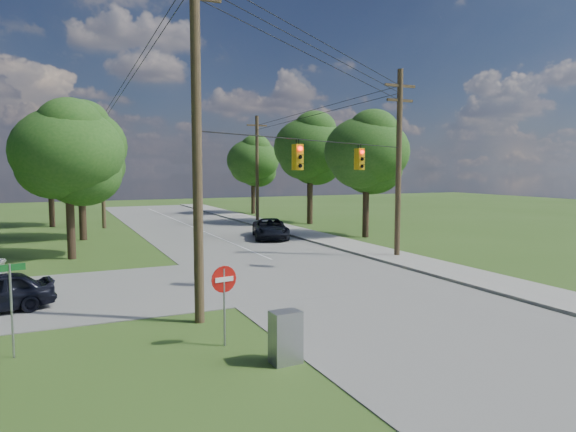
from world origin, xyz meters
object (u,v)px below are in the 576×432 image
pole_ne (399,161)px  car_main_north (270,229)px  control_cabinet (286,337)px  do_not_enter_sign (224,287)px  pole_sw (197,130)px  pole_north_w (102,167)px  pole_north_e (257,168)px

pole_ne → car_main_north: 11.65m
control_cabinet → do_not_enter_sign: bearing=115.8°
control_cabinet → pole_sw: bearing=101.1°
pole_ne → pole_north_w: bearing=122.3°
pole_north_e → pole_north_w: 13.90m
control_cabinet → do_not_enter_sign: size_ratio=0.59×
pole_sw → do_not_enter_sign: (0.06, -2.50, -4.55)m
pole_north_w → control_cabinet: (1.50, -34.00, -4.45)m
pole_north_e → pole_north_w: bearing=180.0°
pole_sw → pole_north_e: (13.50, 29.60, -1.10)m
car_main_north → do_not_enter_sign: do_not_enter_sign is taller
car_main_north → do_not_enter_sign: size_ratio=2.22×
pole_north_e → pole_ne: bearing=-90.0°
pole_ne → do_not_enter_sign: bearing=-143.1°
do_not_enter_sign → car_main_north: bearing=55.1°
pole_sw → car_main_north: 20.89m
car_main_north → control_cabinet: (-8.74, -21.99, -0.06)m
car_main_north → pole_north_e: bearing=90.6°
pole_north_e → do_not_enter_sign: bearing=-112.7°
pole_north_e → do_not_enter_sign: size_ratio=4.35×
pole_ne → pole_north_w: (-13.90, 22.00, -0.34)m
pole_sw → control_cabinet: pole_sw is taller
control_cabinet → do_not_enter_sign: do_not_enter_sign is taller
car_main_north → control_cabinet: bearing=-94.2°
pole_north_e → car_main_north: (-3.66, -12.01, -4.39)m
pole_north_e → car_main_north: size_ratio=1.96×
pole_north_e → car_main_north: pole_north_e is taller
pole_north_w → do_not_enter_sign: 32.29m
pole_ne → control_cabinet: bearing=-135.9°
pole_sw → control_cabinet: bearing=-76.0°
pole_ne → car_main_north: pole_ne is taller
pole_sw → car_main_north: size_ratio=2.35×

